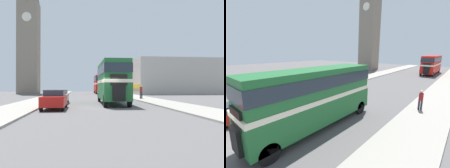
# 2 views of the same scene
# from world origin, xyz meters

# --- Properties ---
(ground_plane) EXTENTS (120.00, 120.00, 0.00)m
(ground_plane) POSITION_xyz_m (0.00, 0.00, 0.00)
(ground_plane) COLOR #565454
(sidewalk_right) EXTENTS (3.50, 120.00, 0.12)m
(sidewalk_right) POSITION_xyz_m (6.75, 0.00, 0.06)
(sidewalk_right) COLOR gray
(sidewalk_right) RESTS_ON ground_plane
(sidewalk_left) EXTENTS (3.50, 120.00, 0.12)m
(sidewalk_left) POSITION_xyz_m (-6.75, 0.00, 0.06)
(sidewalk_left) COLOR gray
(sidewalk_left) RESTS_ON ground_plane
(double_decker_bus) EXTENTS (2.38, 9.88, 4.11)m
(double_decker_bus) POSITION_xyz_m (1.30, 4.07, 2.45)
(double_decker_bus) COLOR #1E602D
(double_decker_bus) RESTS_ON ground_plane
(bus_distant) EXTENTS (2.55, 10.57, 4.23)m
(bus_distant) POSITION_xyz_m (2.39, 38.33, 2.52)
(bus_distant) COLOR red
(bus_distant) RESTS_ON ground_plane
(car_parked_near) EXTENTS (1.70, 4.34, 1.50)m
(car_parked_near) POSITION_xyz_m (-3.78, -0.97, 0.78)
(car_parked_near) COLOR red
(car_parked_near) RESTS_ON ground_plane
(car_parked_mid) EXTENTS (1.67, 4.21, 1.40)m
(car_parked_mid) POSITION_xyz_m (-3.98, 5.12, 0.73)
(car_parked_mid) COLOR beige
(car_parked_mid) RESTS_ON ground_plane
(pedestrian_walking) EXTENTS (0.36, 0.36, 1.80)m
(pedestrian_walking) POSITION_xyz_m (6.12, 11.87, 1.14)
(pedestrian_walking) COLOR #282833
(pedestrian_walking) RESTS_ON sidewalk_right
(church_tower) EXTENTS (4.69, 4.69, 32.55)m
(church_tower) POSITION_xyz_m (-13.91, 37.73, 16.65)
(church_tower) COLOR gray
(church_tower) RESTS_ON ground_plane
(shop_building_block) EXTENTS (18.23, 10.14, 7.83)m
(shop_building_block) POSITION_xyz_m (19.03, 33.74, 3.91)
(shop_building_block) COLOR #B2ADA3
(shop_building_block) RESTS_ON ground_plane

